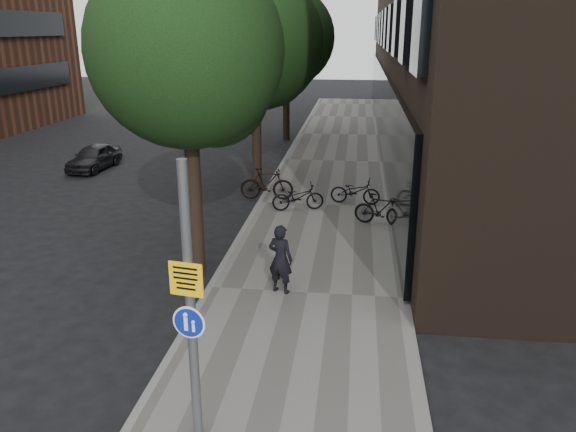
% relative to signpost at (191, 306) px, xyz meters
% --- Properties ---
extents(ground, '(120.00, 120.00, 0.00)m').
position_rel_signpost_xyz_m(ground, '(0.92, 1.46, -2.19)').
color(ground, black).
rests_on(ground, ground).
extents(sidewalk, '(4.50, 60.00, 0.12)m').
position_rel_signpost_xyz_m(sidewalk, '(1.17, 11.46, -2.13)').
color(sidewalk, slate).
rests_on(sidewalk, ground).
extents(curb_edge, '(0.15, 60.00, 0.13)m').
position_rel_signpost_xyz_m(curb_edge, '(-1.08, 11.46, -2.13)').
color(curb_edge, slate).
rests_on(curb_edge, ground).
extents(street_tree_near, '(4.40, 4.40, 7.50)m').
position_rel_signpost_xyz_m(street_tree_near, '(-1.61, 6.11, 2.92)').
color(street_tree_near, black).
rests_on(street_tree_near, ground).
extents(street_tree_mid, '(5.00, 5.00, 7.80)m').
position_rel_signpost_xyz_m(street_tree_mid, '(-1.61, 14.61, 2.92)').
color(street_tree_mid, black).
rests_on(street_tree_mid, ground).
extents(street_tree_far, '(5.00, 5.00, 7.80)m').
position_rel_signpost_xyz_m(street_tree_far, '(-1.61, 23.61, 2.92)').
color(street_tree_far, black).
rests_on(street_tree_far, ground).
extents(signpost, '(0.47, 0.14, 4.10)m').
position_rel_signpost_xyz_m(signpost, '(0.00, 0.00, 0.00)').
color(signpost, '#595B5E').
rests_on(signpost, sidewalk).
extents(pedestrian, '(0.67, 0.55, 1.59)m').
position_rel_signpost_xyz_m(pedestrian, '(0.57, 4.76, -1.28)').
color(pedestrian, black).
rests_on(pedestrian, sidewalk).
extents(parked_bike_facade_near, '(1.71, 0.76, 0.87)m').
position_rel_signpost_xyz_m(parked_bike_facade_near, '(2.15, 11.70, -1.64)').
color(parked_bike_facade_near, black).
rests_on(parked_bike_facade_near, sidewalk).
extents(parked_bike_facade_far, '(1.66, 0.87, 0.96)m').
position_rel_signpost_xyz_m(parked_bike_facade_far, '(2.92, 9.61, -1.59)').
color(parked_bike_facade_far, black).
rests_on(parked_bike_facade_far, sidewalk).
extents(parked_bike_curb_near, '(1.78, 1.02, 0.89)m').
position_rel_signpost_xyz_m(parked_bike_curb_near, '(0.32, 10.76, -1.63)').
color(parked_bike_curb_near, black).
rests_on(parked_bike_curb_near, sidewalk).
extents(parked_bike_curb_far, '(1.86, 0.58, 1.11)m').
position_rel_signpost_xyz_m(parked_bike_curb_far, '(-0.88, 11.83, -1.52)').
color(parked_bike_curb_far, black).
rests_on(parked_bike_curb_far, sidewalk).
extents(parked_car_near, '(1.48, 3.22, 1.07)m').
position_rel_signpost_xyz_m(parked_car_near, '(-8.97, 15.70, -1.66)').
color(parked_car_near, black).
rests_on(parked_car_near, ground).
extents(parked_car_mid, '(1.61, 3.89, 1.25)m').
position_rel_signpost_xyz_m(parked_car_mid, '(-7.77, 24.87, -1.57)').
color(parked_car_mid, '#542118').
rests_on(parked_car_mid, ground).
extents(parked_car_far, '(1.70, 3.86, 1.10)m').
position_rel_signpost_xyz_m(parked_car_far, '(-8.59, 29.28, -1.64)').
color(parked_car_far, black).
rests_on(parked_car_far, ground).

